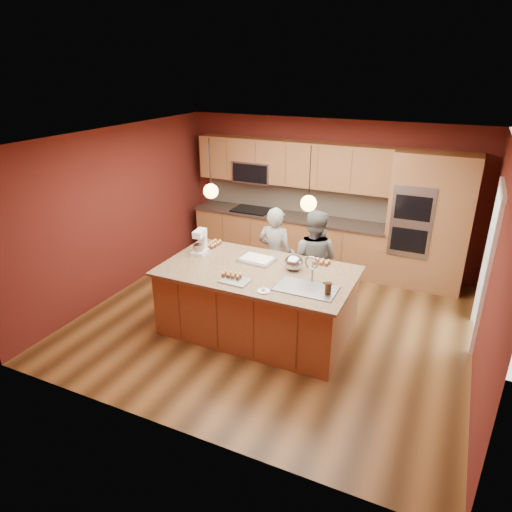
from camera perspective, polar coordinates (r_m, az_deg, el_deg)
The scene contains 24 objects.
floor at distance 6.96m, azimuth 2.23°, elevation -8.02°, with size 5.50×5.50×0.00m, color #422812.
ceiling at distance 6.04m, azimuth 2.63°, elevation 14.52°, with size 5.50×5.50×0.00m, color white.
wall_back at distance 8.63m, azimuth 8.87°, elevation 7.69°, with size 5.50×5.50×0.00m, color #561A15.
wall_front at distance 4.39m, azimuth -10.38°, elevation -8.02°, with size 5.50×5.50×0.00m, color #561A15.
wall_left at distance 7.79m, azimuth -16.68°, elevation 5.32°, with size 5.00×5.00×0.00m, color #561A15.
wall_right at distance 5.98m, azimuth 27.53°, elevation -1.72°, with size 5.00×5.00×0.00m, color #561A15.
cabinet_run at distance 8.71m, azimuth 3.95°, elevation 5.54°, with size 3.74×0.64×2.30m.
oven_column at distance 8.11m, azimuth 20.76°, elevation 3.97°, with size 1.30×0.62×2.30m.
doorway_trim at distance 6.83m, azimuth 26.83°, elevation -1.43°, with size 0.08×1.11×2.20m, color white, non-canonical shape.
pendant_left at distance 6.21m, azimuth -5.67°, elevation 8.11°, with size 0.20×0.20×0.80m.
pendant_right at distance 5.65m, azimuth 6.58°, elevation 6.59°, with size 0.20×0.20×0.80m.
island at distance 6.45m, azimuth 0.27°, elevation -5.60°, with size 2.64×1.48×1.35m.
person_left at distance 7.21m, azimuth 2.38°, elevation 0.11°, with size 0.57×0.38×1.57m, color black.
person_right at distance 7.01m, azimuth 7.13°, elevation -0.56°, with size 0.79×0.61×1.62m, color slate.
stand_mixer at distance 6.77m, azimuth -7.01°, elevation 1.55°, with size 0.22×0.29×0.37m.
sheet_cake at distance 6.52m, azimuth 0.10°, elevation -0.44°, with size 0.52×0.41×0.05m.
cooling_rack at distance 5.93m, azimuth -2.63°, elevation -3.07°, with size 0.38×0.27×0.02m, color #A1A2A8.
mixing_bowl at distance 6.23m, azimuth 4.73°, elevation -0.84°, with size 0.26×0.26×0.22m, color #AFB2B7.
plate at distance 5.66m, azimuth 0.96°, elevation -4.40°, with size 0.16×0.16×0.01m, color white.
tumbler at distance 5.62m, azimuth 8.99°, elevation -4.08°, with size 0.08×0.08×0.16m, color #321E10.
phone at distance 5.92m, azimuth 8.94°, elevation -3.44°, with size 0.12×0.06×0.01m, color black.
cupcakes_left at distance 7.08m, azimuth -5.28°, elevation 1.52°, with size 0.15×0.31×0.07m, color #DE984D, non-canonical shape.
cupcakes_rack at distance 6.00m, azimuth -3.08°, elevation -2.36°, with size 0.28×0.14×0.06m, color #DE984D, non-canonical shape.
cupcakes_right at distance 6.48m, azimuth 8.27°, elevation -0.73°, with size 0.23×0.15×0.07m, color #DE984D, non-canonical shape.
Camera 1 is at (2.27, -5.53, 3.58)m, focal length 32.00 mm.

